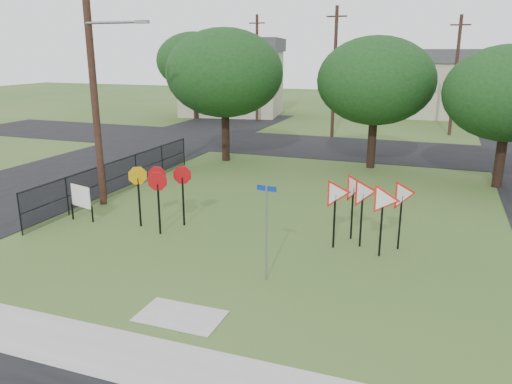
% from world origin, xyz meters
% --- Properties ---
extents(ground, '(140.00, 140.00, 0.00)m').
position_xyz_m(ground, '(0.00, 0.00, 0.00)').
color(ground, '#365520').
extents(sidewalk, '(30.00, 1.60, 0.02)m').
position_xyz_m(sidewalk, '(0.00, -4.20, 0.01)').
color(sidewalk, '#9FA097').
rests_on(sidewalk, ground).
extents(street_left, '(8.00, 50.00, 0.02)m').
position_xyz_m(street_left, '(-12.00, 10.00, 0.01)').
color(street_left, black).
rests_on(street_left, ground).
extents(street_far, '(60.00, 8.00, 0.02)m').
position_xyz_m(street_far, '(0.00, 20.00, 0.01)').
color(street_far, black).
rests_on(street_far, ground).
extents(curb_pad, '(2.00, 1.20, 0.02)m').
position_xyz_m(curb_pad, '(0.00, -2.40, 0.01)').
color(curb_pad, '#9FA097').
rests_on(curb_pad, ground).
extents(street_name_sign, '(0.55, 0.07, 2.65)m').
position_xyz_m(street_name_sign, '(1.23, 0.18, 1.54)').
color(street_name_sign, gray).
rests_on(street_name_sign, ground).
extents(stop_sign_cluster, '(2.01, 1.31, 2.18)m').
position_xyz_m(stop_sign_cluster, '(-3.60, 2.82, 1.64)').
color(stop_sign_cluster, black).
rests_on(stop_sign_cluster, ground).
extents(yield_sign_cluster, '(2.77, 1.66, 2.30)m').
position_xyz_m(yield_sign_cluster, '(3.39, 3.44, 1.69)').
color(yield_sign_cluster, black).
rests_on(yield_sign_cluster, ground).
extents(info_board, '(1.03, 0.34, 1.33)m').
position_xyz_m(info_board, '(-6.69, 2.47, 0.89)').
color(info_board, black).
rests_on(info_board, ground).
extents(utility_pole_main, '(3.55, 0.33, 10.00)m').
position_xyz_m(utility_pole_main, '(-7.24, 4.50, 5.21)').
color(utility_pole_main, '#3C241B').
rests_on(utility_pole_main, ground).
extents(far_pole_a, '(1.40, 0.24, 9.00)m').
position_xyz_m(far_pole_a, '(-2.00, 24.00, 4.60)').
color(far_pole_a, '#3C241B').
rests_on(far_pole_a, ground).
extents(far_pole_b, '(1.40, 0.24, 8.50)m').
position_xyz_m(far_pole_b, '(6.00, 28.00, 4.35)').
color(far_pole_b, '#3C241B').
rests_on(far_pole_b, ground).
extents(far_pole_c, '(1.40, 0.24, 9.00)m').
position_xyz_m(far_pole_c, '(-10.00, 30.00, 4.60)').
color(far_pole_c, '#3C241B').
rests_on(far_pole_c, ground).
extents(fence_run, '(0.05, 11.55, 1.50)m').
position_xyz_m(fence_run, '(-7.60, 6.25, 0.78)').
color(fence_run, black).
rests_on(fence_run, ground).
extents(house_left, '(10.58, 8.88, 7.20)m').
position_xyz_m(house_left, '(-14.00, 34.00, 3.65)').
color(house_left, '#B6B192').
rests_on(house_left, ground).
extents(house_mid, '(8.40, 8.40, 6.20)m').
position_xyz_m(house_mid, '(4.00, 40.00, 3.15)').
color(house_mid, '#B6B192').
rests_on(house_mid, ground).
extents(tree_near_left, '(6.40, 6.40, 7.27)m').
position_xyz_m(tree_near_left, '(-6.00, 14.00, 4.86)').
color(tree_near_left, black).
rests_on(tree_near_left, ground).
extents(tree_near_mid, '(6.00, 6.00, 6.80)m').
position_xyz_m(tree_near_mid, '(2.00, 15.00, 4.54)').
color(tree_near_mid, black).
rests_on(tree_near_mid, ground).
extents(tree_near_right, '(5.60, 5.60, 6.33)m').
position_xyz_m(tree_near_right, '(8.00, 13.00, 4.22)').
color(tree_near_right, black).
rests_on(tree_near_right, ground).
extents(tree_far_left, '(6.80, 6.80, 7.73)m').
position_xyz_m(tree_far_left, '(-16.00, 30.00, 5.17)').
color(tree_far_left, black).
rests_on(tree_far_left, ground).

